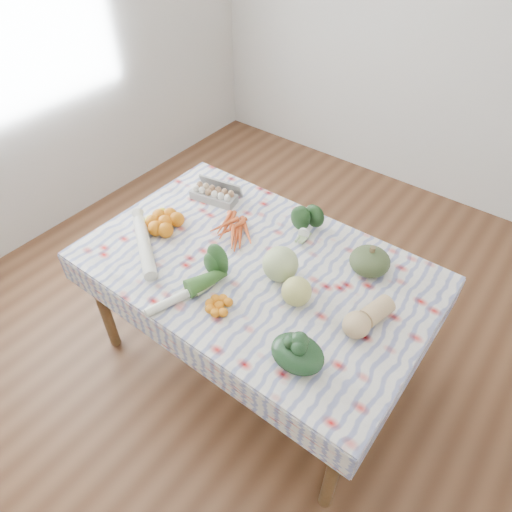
# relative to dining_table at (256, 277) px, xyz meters

# --- Properties ---
(ground) EXTENTS (4.50, 4.50, 0.00)m
(ground) POSITION_rel_dining_table_xyz_m (0.00, 0.00, -0.68)
(ground) COLOR #54311D
(ground) RESTS_ON ground
(wall_back) EXTENTS (4.00, 0.04, 2.80)m
(wall_back) POSITION_rel_dining_table_xyz_m (0.00, 2.25, 0.72)
(wall_back) COLOR silver
(wall_back) RESTS_ON ground
(dining_table) EXTENTS (1.60, 1.00, 0.75)m
(dining_table) POSITION_rel_dining_table_xyz_m (0.00, 0.00, 0.00)
(dining_table) COLOR brown
(dining_table) RESTS_ON ground
(tablecloth) EXTENTS (1.66, 1.06, 0.01)m
(tablecloth) POSITION_rel_dining_table_xyz_m (0.00, 0.00, 0.08)
(tablecloth) COLOR silver
(tablecloth) RESTS_ON dining_table
(egg_carton) EXTENTS (0.28, 0.15, 0.07)m
(egg_carton) POSITION_rel_dining_table_xyz_m (-0.50, 0.27, 0.12)
(egg_carton) COLOR #999894
(egg_carton) RESTS_ON tablecloth
(carrot_bunch) EXTENTS (0.27, 0.26, 0.04)m
(carrot_bunch) POSITION_rel_dining_table_xyz_m (-0.23, 0.12, 0.10)
(carrot_bunch) COLOR #D65120
(carrot_bunch) RESTS_ON tablecloth
(kale_bunch) EXTENTS (0.18, 0.17, 0.14)m
(kale_bunch) POSITION_rel_dining_table_xyz_m (0.07, 0.34, 0.15)
(kale_bunch) COLOR #1B3B19
(kale_bunch) RESTS_ON tablecloth
(kabocha_squash) EXTENTS (0.23, 0.23, 0.12)m
(kabocha_squash) POSITION_rel_dining_table_xyz_m (0.44, 0.29, 0.15)
(kabocha_squash) COLOR #3F4E29
(kabocha_squash) RESTS_ON tablecloth
(cabbage) EXTENTS (0.19, 0.19, 0.17)m
(cabbage) POSITION_rel_dining_table_xyz_m (0.14, 0.00, 0.17)
(cabbage) COLOR #AFC17D
(cabbage) RESTS_ON tablecloth
(butternut_squash) EXTENTS (0.17, 0.27, 0.12)m
(butternut_squash) POSITION_rel_dining_table_xyz_m (0.59, -0.01, 0.14)
(butternut_squash) COLOR tan
(butternut_squash) RESTS_ON tablecloth
(orange_cluster) EXTENTS (0.29, 0.29, 0.08)m
(orange_cluster) POSITION_rel_dining_table_xyz_m (-0.54, -0.07, 0.13)
(orange_cluster) COLOR orange
(orange_cluster) RESTS_ON tablecloth
(broccoli) EXTENTS (0.16, 0.16, 0.11)m
(broccoli) POSITION_rel_dining_table_xyz_m (-0.09, -0.22, 0.14)
(broccoli) COLOR #265221
(broccoli) RESTS_ON tablecloth
(mandarin_cluster) EXTENTS (0.18, 0.18, 0.04)m
(mandarin_cluster) POSITION_rel_dining_table_xyz_m (0.04, -0.31, 0.11)
(mandarin_cluster) COLOR orange
(mandarin_cluster) RESTS_ON tablecloth
(grapefruit) EXTENTS (0.17, 0.17, 0.13)m
(grapefruit) POSITION_rel_dining_table_xyz_m (0.28, -0.08, 0.15)
(grapefruit) COLOR #C4C162
(grapefruit) RESTS_ON tablecloth
(spinach_bag) EXTENTS (0.26, 0.23, 0.10)m
(spinach_bag) POSITION_rel_dining_table_xyz_m (0.46, -0.33, 0.13)
(spinach_bag) COLOR black
(spinach_bag) RESTS_ON tablecloth
(daikon) EXTENTS (0.41, 0.31, 0.06)m
(daikon) POSITION_rel_dining_table_xyz_m (-0.49, -0.26, 0.12)
(daikon) COLOR silver
(daikon) RESTS_ON tablecloth
(leek) EXTENTS (0.16, 0.38, 0.04)m
(leek) POSITION_rel_dining_table_xyz_m (-0.12, -0.35, 0.11)
(leek) COLOR white
(leek) RESTS_ON tablecloth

